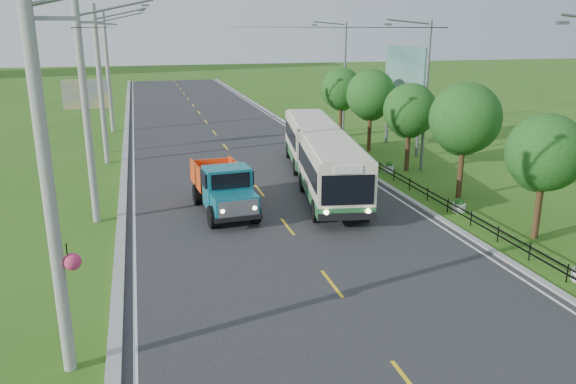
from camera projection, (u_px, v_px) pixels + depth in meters
name	position (u px, v px, depth m)	size (l,w,h in m)	color
ground	(332.00, 284.00, 19.57)	(240.00, 240.00, 0.00)	#306217
road	(235.00, 159.00, 38.10)	(14.00, 120.00, 0.02)	#28282B
curb_left	(125.00, 164.00, 36.29)	(0.40, 120.00, 0.15)	#9E9E99
curb_right	(334.00, 152.00, 39.85)	(0.30, 120.00, 0.10)	#9E9E99
edge_line_left	(133.00, 164.00, 36.45)	(0.12, 120.00, 0.00)	silver
edge_line_right	(327.00, 153.00, 39.74)	(0.12, 120.00, 0.00)	silver
centre_dash	(332.00, 283.00, 19.56)	(0.12, 2.20, 0.00)	yellow
railing_right	(380.00, 168.00, 34.44)	(0.04, 40.00, 0.60)	black
pole_nearest	(51.00, 188.00, 13.35)	(3.51, 0.44, 10.00)	gray
pole_near	(87.00, 111.00, 24.42)	(3.51, 0.32, 10.00)	gray
pole_mid	(101.00, 85.00, 35.54)	(3.51, 0.32, 10.00)	gray
pole_far	(108.00, 71.00, 46.66)	(3.51, 0.32, 10.00)	gray
tree_second	(544.00, 156.00, 22.99)	(3.18, 3.26, 5.30)	#382314
tree_third	(464.00, 122.00, 28.42)	(3.60, 3.62, 6.00)	#382314
tree_fourth	(410.00, 113.00, 34.09)	(3.24, 3.31, 5.40)	#382314
tree_fifth	(371.00, 97.00, 39.58)	(3.48, 3.52, 5.80)	#382314
tree_back	(341.00, 91.00, 45.19)	(3.30, 3.36, 5.50)	#382314
streetlight_mid	(424.00, 91.00, 33.79)	(3.02, 0.20, 9.07)	slate
streetlight_far	(343.00, 73.00, 46.76)	(3.02, 0.20, 9.07)	slate
planter_near	(459.00, 206.00, 27.18)	(0.64, 0.64, 0.67)	silver
planter_mid	(389.00, 167.00, 34.59)	(0.64, 0.64, 0.67)	silver
planter_far	(343.00, 143.00, 42.00)	(0.64, 0.64, 0.67)	silver
billboard_left	(86.00, 99.00, 38.36)	(3.00, 0.20, 5.20)	slate
billboard_right	(405.00, 75.00, 39.63)	(0.24, 6.00, 7.30)	slate
bus	(320.00, 152.00, 31.57)	(5.18, 16.09, 3.07)	#286433
dump_truck	(223.00, 185.00, 26.76)	(2.64, 5.93, 2.43)	#156F7F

